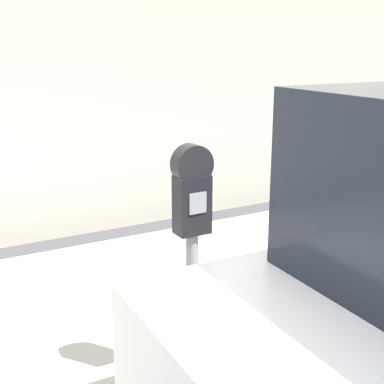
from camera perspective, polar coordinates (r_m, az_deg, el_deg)
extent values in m
cube|color=#BCB7AD|center=(4.10, -10.57, -13.43)|extent=(24.00, 2.80, 0.11)
cylinder|color=gray|center=(3.09, 0.00, -12.48)|extent=(0.07, 0.07, 0.93)
cube|color=black|center=(2.85, 0.00, -1.35)|extent=(0.18, 0.12, 0.32)
cube|color=gray|center=(2.79, 0.63, -1.20)|extent=(0.10, 0.01, 0.11)
cylinder|color=black|center=(2.79, 0.00, 2.97)|extent=(0.21, 0.10, 0.21)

